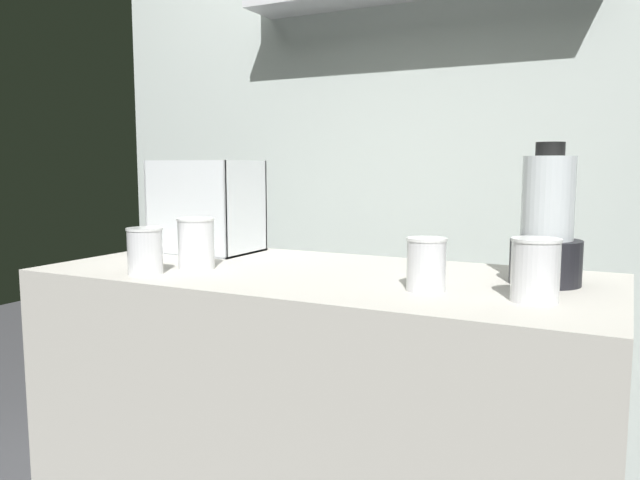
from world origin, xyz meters
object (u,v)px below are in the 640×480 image
object	(u,v)px
blender_pitcher	(547,229)
juice_cup_pomegranate_far_left	(145,254)
juice_cup_beet_right	(535,274)
carrot_display_bin	(208,223)
juice_cup_orange_middle	(426,267)
juice_cup_pomegranate_left	(196,245)

from	to	relation	value
blender_pitcher	juice_cup_pomegranate_far_left	distance (m)	0.94
blender_pitcher	juice_cup_beet_right	distance (m)	0.21
carrot_display_bin	juice_cup_beet_right	world-z (taller)	carrot_display_bin
juice_cup_beet_right	blender_pitcher	bearing A→B (deg)	91.47
juice_cup_orange_middle	juice_cup_pomegranate_far_left	bearing A→B (deg)	-170.32
blender_pitcher	juice_cup_orange_middle	xyz separation A→B (m)	(-0.21, -0.19, -0.07)
juice_cup_pomegranate_left	juice_cup_beet_right	distance (m)	0.83
carrot_display_bin	blender_pitcher	world-z (taller)	blender_pitcher
juice_cup_pomegranate_left	juice_cup_beet_right	bearing A→B (deg)	-0.67
juice_cup_orange_middle	juice_cup_beet_right	world-z (taller)	juice_cup_beet_right
blender_pitcher	juice_cup_pomegranate_far_left	size ratio (longest dim) A/B	2.76
carrot_display_bin	juice_cup_pomegranate_left	world-z (taller)	carrot_display_bin
carrot_display_bin	juice_cup_pomegranate_left	distance (m)	0.32
juice_cup_pomegranate_far_left	blender_pitcher	bearing A→B (deg)	19.15
juice_cup_pomegranate_left	juice_cup_beet_right	world-z (taller)	juice_cup_pomegranate_left
juice_cup_orange_middle	blender_pitcher	bearing A→B (deg)	42.01
juice_cup_pomegranate_left	blender_pitcher	bearing A→B (deg)	12.82
blender_pitcher	juice_cup_beet_right	xyz separation A→B (m)	(0.01, -0.20, -0.07)
carrot_display_bin	juice_cup_beet_right	distance (m)	1.04
carrot_display_bin	juice_cup_pomegranate_far_left	size ratio (longest dim) A/B	2.60
carrot_display_bin	juice_cup_orange_middle	xyz separation A→B (m)	(0.78, -0.28, -0.04)
blender_pitcher	juice_cup_beet_right	bearing A→B (deg)	-88.53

